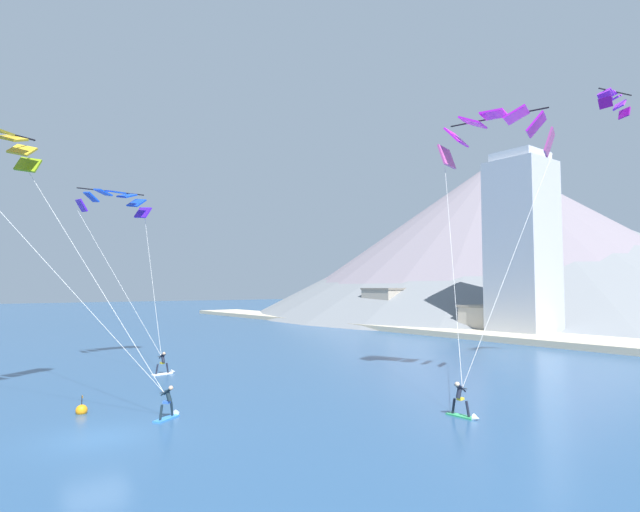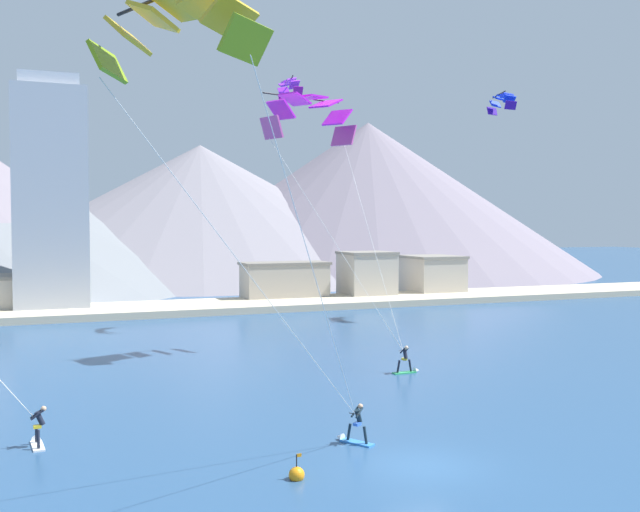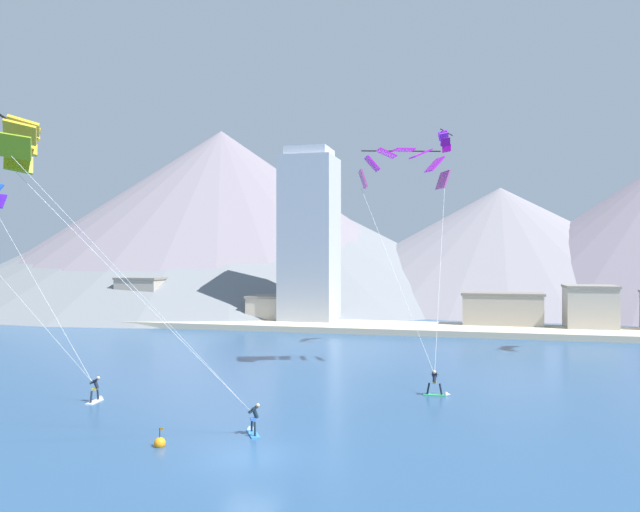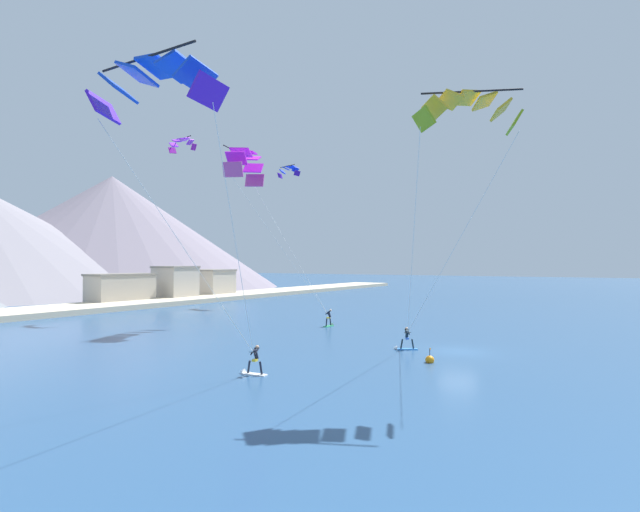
% 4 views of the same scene
% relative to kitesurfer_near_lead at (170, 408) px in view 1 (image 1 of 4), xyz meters
% --- Properties ---
extents(ground_plane, '(400.00, 400.00, 0.00)m').
position_rel_kitesurfer_near_lead_xyz_m(ground_plane, '(1.25, -3.52, -0.46)').
color(ground_plane, navy).
extents(kitesurfer_near_lead, '(1.25, 1.69, 1.66)m').
position_rel_kitesurfer_near_lead_xyz_m(kitesurfer_near_lead, '(0.00, 0.00, 0.00)').
color(kitesurfer_near_lead, '#337FDB').
rests_on(kitesurfer_near_lead, ground).
extents(kitesurfer_near_trail, '(0.64, 1.77, 1.70)m').
position_rel_kitesurfer_near_lead_xyz_m(kitesurfer_near_trail, '(-11.92, 4.23, 0.03)').
color(kitesurfer_near_trail, white).
rests_on(kitesurfer_near_trail, ground).
extents(kitesurfer_mid_center, '(1.75, 0.63, 1.76)m').
position_rel_kitesurfer_near_lead_xyz_m(kitesurfer_mid_center, '(8.53, 11.17, 0.07)').
color(kitesurfer_mid_center, '#33B266').
rests_on(kitesurfer_mid_center, ground).
extents(parafoil_kite_near_trail, '(9.32, 6.13, 13.17)m').
position_rel_kitesurfer_near_lead_xyz_m(parafoil_kite_near_trail, '(-19.99, 2.64, 13.09)').
color(parafoil_kite_near_trail, '#4316C4').
extents(parafoil_kite_mid_center, '(7.25, 10.10, 16.23)m').
position_rel_kitesurfer_near_lead_xyz_m(parafoil_kite_mid_center, '(5.35, 19.25, 15.87)').
color(parafoil_kite_mid_center, '#C4479C').
extents(parafoil_kite_distant_low_drift, '(1.33, 4.13, 1.73)m').
position_rel_kitesurfer_near_lead_xyz_m(parafoil_kite_distant_low_drift, '(7.86, 31.06, 19.94)').
color(parafoil_kite_distant_low_drift, '#850F93').
extents(race_marker_buoy, '(0.56, 0.56, 1.02)m').
position_rel_kitesurfer_near_lead_xyz_m(race_marker_buoy, '(-3.52, -3.13, -0.30)').
color(race_marker_buoy, orange).
rests_on(race_marker_buoy, ground).
extents(shoreline_strip, '(180.00, 10.00, 0.70)m').
position_rel_kitesurfer_near_lead_xyz_m(shoreline_strip, '(1.25, 46.37, -0.11)').
color(shoreline_strip, beige).
rests_on(shoreline_strip, ground).
extents(shore_building_promenade_mid, '(8.05, 6.72, 3.82)m').
position_rel_kitesurfer_near_lead_xyz_m(shore_building_promenade_mid, '(-15.14, 50.80, 1.46)').
color(shore_building_promenade_mid, '#B7AD9E').
rests_on(shore_building_promenade_mid, ground).
extents(shore_building_quay_east, '(6.59, 5.60, 6.10)m').
position_rel_kitesurfer_near_lead_xyz_m(shore_building_quay_east, '(-36.03, 51.02, 2.60)').
color(shore_building_quay_east, '#A89E8E').
rests_on(shore_building_quay_east, ground).
extents(highrise_tower, '(7.00, 7.00, 23.50)m').
position_rel_kitesurfer_near_lead_xyz_m(highrise_tower, '(-10.84, 50.15, 11.08)').
color(highrise_tower, '#A8ADB7').
rests_on(highrise_tower, ground).
extents(mountain_peak_west_ridge, '(105.42, 105.42, 36.41)m').
position_rel_kitesurfer_near_lead_xyz_m(mountain_peak_west_ridge, '(-43.25, 95.52, 17.75)').
color(mountain_peak_west_ridge, slate).
rests_on(mountain_peak_west_ridge, ground).
extents(mountain_peak_far_spur, '(122.41, 122.41, 31.00)m').
position_rel_kitesurfer_near_lead_xyz_m(mountain_peak_far_spur, '(-43.20, 100.39, 15.04)').
color(mountain_peak_far_spur, slate).
rests_on(mountain_peak_far_spur, ground).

